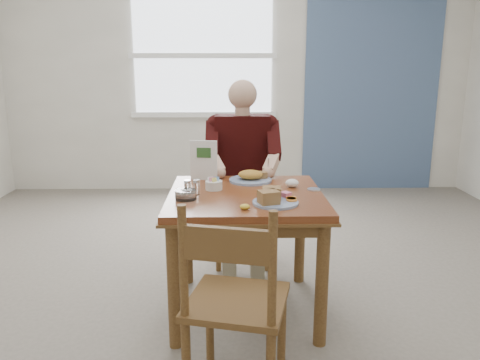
{
  "coord_description": "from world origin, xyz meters",
  "views": [
    {
      "loc": [
        -0.09,
        -2.65,
        1.47
      ],
      "look_at": [
        -0.03,
        0.0,
        0.83
      ],
      "focal_mm": 35.0,
      "sensor_mm": 36.0,
      "label": 1
    }
  ],
  "objects_px": {
    "chair_near": "(235,304)",
    "diner": "(243,160)",
    "table": "(246,211)",
    "near_plate": "(273,198)",
    "chair_far": "(242,200)",
    "far_plate": "(251,177)"
  },
  "relations": [
    {
      "from": "table",
      "to": "chair_near",
      "type": "bearing_deg",
      "value": -95.24
    },
    {
      "from": "chair_near",
      "to": "far_plate",
      "type": "distance_m",
      "value": 1.16
    },
    {
      "from": "chair_far",
      "to": "chair_near",
      "type": "distance_m",
      "value": 1.62
    },
    {
      "from": "chair_near",
      "to": "near_plate",
      "type": "distance_m",
      "value": 0.7
    },
    {
      "from": "near_plate",
      "to": "diner",
      "type": "bearing_deg",
      "value": 98.66
    },
    {
      "from": "chair_near",
      "to": "diner",
      "type": "bearing_deg",
      "value": 87.18
    },
    {
      "from": "diner",
      "to": "chair_far",
      "type": "bearing_deg",
      "value": 90.01
    },
    {
      "from": "far_plate",
      "to": "chair_far",
      "type": "bearing_deg",
      "value": 95.11
    },
    {
      "from": "chair_far",
      "to": "diner",
      "type": "relative_size",
      "value": 0.69
    },
    {
      "from": "table",
      "to": "chair_near",
      "type": "height_order",
      "value": "chair_near"
    },
    {
      "from": "chair_near",
      "to": "diner",
      "type": "height_order",
      "value": "diner"
    },
    {
      "from": "table",
      "to": "diner",
      "type": "relative_size",
      "value": 0.66
    },
    {
      "from": "chair_near",
      "to": "near_plate",
      "type": "xyz_separation_m",
      "value": [
        0.22,
        0.6,
        0.3
      ]
    },
    {
      "from": "table",
      "to": "chair_near",
      "type": "relative_size",
      "value": 0.97
    },
    {
      "from": "far_plate",
      "to": "chair_near",
      "type": "bearing_deg",
      "value": -96.17
    },
    {
      "from": "far_plate",
      "to": "table",
      "type": "bearing_deg",
      "value": -98.73
    },
    {
      "from": "near_plate",
      "to": "chair_near",
      "type": "bearing_deg",
      "value": -109.96
    },
    {
      "from": "table",
      "to": "near_plate",
      "type": "xyz_separation_m",
      "value": [
        0.14,
        -0.22,
        0.14
      ]
    },
    {
      "from": "near_plate",
      "to": "table",
      "type": "bearing_deg",
      "value": 122.54
    },
    {
      "from": "diner",
      "to": "near_plate",
      "type": "relative_size",
      "value": 4.79
    },
    {
      "from": "chair_far",
      "to": "near_plate",
      "type": "xyz_separation_m",
      "value": [
        0.14,
        -1.02,
        0.3
      ]
    },
    {
      "from": "chair_far",
      "to": "near_plate",
      "type": "distance_m",
      "value": 1.07
    }
  ]
}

